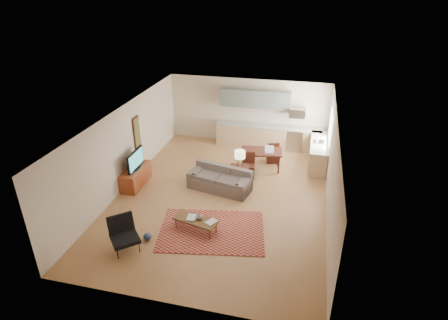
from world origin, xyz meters
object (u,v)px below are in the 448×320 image
(coffee_table, at_px, (196,225))
(tv_credenza, at_px, (136,177))
(armchair, at_px, (124,235))
(dining_table, at_px, (261,160))
(console_table, at_px, (239,176))
(sofa, at_px, (220,179))

(coffee_table, bearing_deg, tv_credenza, 158.24)
(armchair, relative_size, dining_table, 0.61)
(console_table, bearing_deg, armchair, -129.36)
(sofa, height_order, console_table, sofa)
(console_table, bearing_deg, tv_credenza, -176.87)
(armchair, bearing_deg, sofa, 23.70)
(sofa, bearing_deg, armchair, -102.23)
(tv_credenza, xyz_separation_m, dining_table, (3.89, 2.14, 0.05))
(coffee_table, xyz_separation_m, tv_credenza, (-2.69, 1.92, 0.13))
(sofa, xyz_separation_m, tv_credenza, (-2.79, -0.38, -0.05))
(sofa, distance_m, coffee_table, 2.31)
(sofa, relative_size, console_table, 2.96)
(coffee_table, relative_size, tv_credenza, 0.90)
(coffee_table, bearing_deg, sofa, 101.31)
(tv_credenza, bearing_deg, dining_table, 28.76)
(coffee_table, height_order, tv_credenza, tv_credenza)
(coffee_table, bearing_deg, dining_table, 87.25)
(dining_table, bearing_deg, coffee_table, -114.89)
(sofa, bearing_deg, dining_table, 70.34)
(sofa, height_order, armchair, armchair)
(armchair, height_order, dining_table, armchair)
(sofa, xyz_separation_m, console_table, (0.58, 0.42, -0.01))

